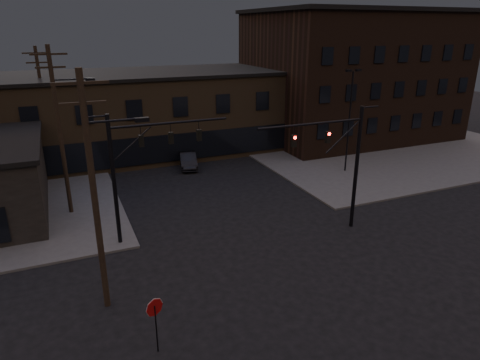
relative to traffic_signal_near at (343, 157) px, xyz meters
name	(u,v)px	position (x,y,z in m)	size (l,w,h in m)	color
ground	(302,282)	(-5.36, -4.50, -4.93)	(140.00, 140.00, 0.00)	black
sidewalk_ne	(367,141)	(16.64, 17.50, -4.86)	(30.00, 30.00, 0.15)	#474744
building_row	(165,113)	(-5.36, 23.50, -0.93)	(40.00, 12.00, 8.00)	#4C3C28
building_right	(351,77)	(16.64, 21.50, 2.07)	(22.00, 16.00, 14.00)	black
traffic_signal_near	(343,157)	(0.00, 0.00, 0.00)	(7.12, 0.24, 8.00)	black
traffic_signal_far	(135,163)	(-12.07, 3.50, 0.08)	(7.12, 0.24, 8.00)	black
stop_sign	(155,313)	(-13.36, -6.49, -3.09)	(0.72, 0.33, 2.48)	black
utility_pole_near	(95,190)	(-14.79, -2.50, 0.94)	(3.70, 0.28, 11.00)	black
utility_pole_mid	(60,129)	(-15.79, 9.50, 1.19)	(3.70, 0.28, 11.50)	black
utility_pole_far	(44,106)	(-16.86, 21.50, 0.85)	(2.20, 0.28, 11.00)	black
lot_light_a	(350,112)	(7.64, 9.50, 0.58)	(1.50, 0.28, 9.14)	black
lot_light_b	(368,99)	(13.64, 14.50, 0.58)	(1.50, 0.28, 9.14)	black
parked_car_lot_a	(298,141)	(7.78, 18.07, -4.11)	(1.60, 3.97, 1.35)	black
parked_car_lot_b	(322,134)	(12.03, 19.95, -4.06)	(2.01, 4.95, 1.44)	silver
car_crossing	(188,160)	(-5.12, 16.49, -4.23)	(1.49, 4.26, 1.40)	black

